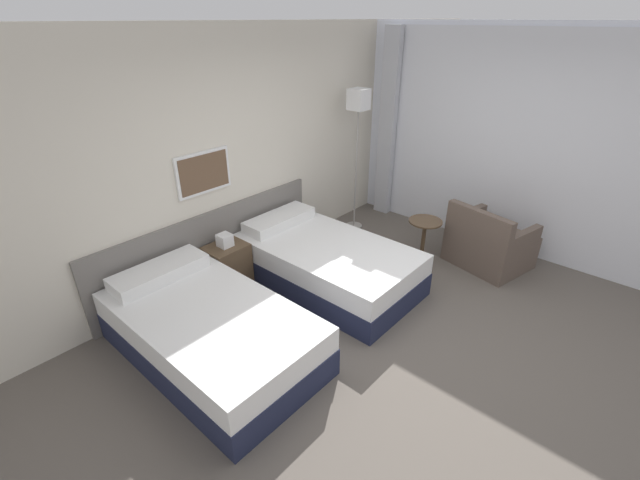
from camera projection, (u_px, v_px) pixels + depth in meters
ground_plane at (410, 340)px, 4.07m from camera, size 16.00×16.00×0.00m
wall_headboard at (240, 160)px, 4.80m from camera, size 10.00×0.10×2.70m
wall_window at (529, 148)px, 5.09m from camera, size 0.21×4.79×2.70m
bed_near_door at (210, 330)px, 3.79m from camera, size 1.13×2.00×0.63m
bed_near_window at (326, 262)px, 4.84m from camera, size 1.13×2.00×0.63m
nightstand at (228, 265)px, 4.76m from camera, size 0.43×0.36×0.66m
floor_lamp at (358, 114)px, 5.52m from camera, size 0.24×0.24×1.93m
side_table at (424, 233)px, 5.27m from camera, size 0.41×0.41×0.53m
armchair at (489, 245)px, 5.20m from camera, size 0.92×0.99×0.79m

